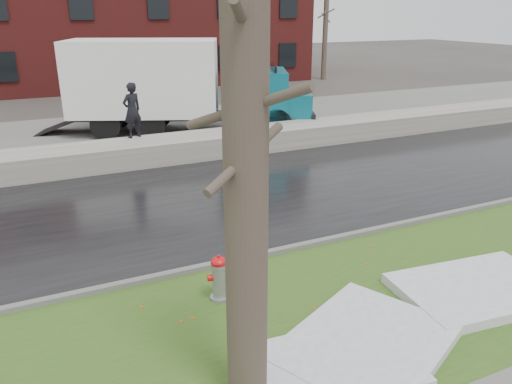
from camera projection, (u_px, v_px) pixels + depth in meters
name	position (u px, v px, depth m)	size (l,w,h in m)	color
ground	(281.00, 282.00, 9.30)	(120.00, 120.00, 0.00)	#47423D
verge	(316.00, 316.00, 8.23)	(60.00, 4.50, 0.04)	#2C501A
road	(202.00, 202.00, 13.12)	(60.00, 7.00, 0.03)	black
parking_lot	(133.00, 133.00, 20.36)	(60.00, 9.00, 0.03)	slate
curb	(258.00, 256.00, 10.12)	(60.00, 0.15, 0.14)	slate
snowbank	(160.00, 150.00, 16.57)	(60.00, 1.60, 0.75)	#A3A095
brick_building	(104.00, 6.00, 33.89)	(26.00, 12.00, 10.00)	maroon
bg_tree_right	(325.00, 31.00, 34.90)	(1.40, 1.62, 6.50)	brown
fire_hydrant	(219.00, 276.00, 8.53)	(0.42, 0.38, 0.85)	gray
tree	(246.00, 163.00, 5.41)	(1.20, 1.36, 6.30)	brown
box_truck	(174.00, 85.00, 19.88)	(10.86, 5.97, 3.68)	black
worker	(132.00, 110.00, 16.37)	(0.66, 0.43, 1.82)	black
snow_patch_near	(367.00, 344.00, 7.39)	(2.60, 2.00, 0.16)	silver
snow_patch_far	(334.00, 366.00, 6.94)	(2.20, 1.60, 0.14)	silver
snow_patch_side	(478.00, 289.00, 8.81)	(2.80, 1.80, 0.18)	silver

